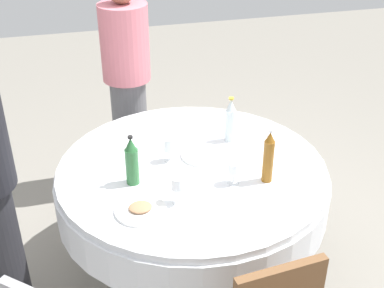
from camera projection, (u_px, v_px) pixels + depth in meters
The scene contains 14 objects.
ground_plane at pixel (192, 264), 3.23m from camera, with size 10.00×10.00×0.00m, color gray.
dining_table at pixel (192, 187), 2.93m from camera, with size 1.54×1.54×0.74m.
bottle_clear_north at pixel (230, 121), 3.04m from camera, with size 0.06×0.06×0.29m.
bottle_amber_south at pixel (268, 157), 2.66m from camera, with size 0.06×0.06×0.31m.
bottle_green_right at pixel (132, 162), 2.65m from camera, with size 0.07×0.07×0.28m.
wine_glass_mid at pixel (234, 169), 2.67m from camera, with size 0.07×0.07×0.13m.
wine_glass_front at pixel (178, 184), 2.50m from camera, with size 0.07×0.07×0.15m.
wine_glass_rear at pixel (169, 146), 2.86m from camera, with size 0.06×0.06×0.14m.
plate_outer at pixel (202, 155), 2.94m from camera, with size 0.25×0.25×0.02m.
plate_far at pixel (141, 209), 2.49m from camera, with size 0.25×0.25×0.04m.
spoon_south at pixel (255, 133), 3.18m from camera, with size 0.18×0.02×0.01m, color silver.
knife_right at pixel (112, 163), 2.88m from camera, with size 0.18×0.02×0.01m, color silver.
spoon_mid at pixel (221, 118), 3.36m from camera, with size 0.18×0.02×0.01m, color silver.
person_south at pixel (127, 82), 3.66m from camera, with size 0.34×0.34×1.58m.
Camera 1 is at (0.62, 2.33, 2.28)m, focal length 47.72 mm.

